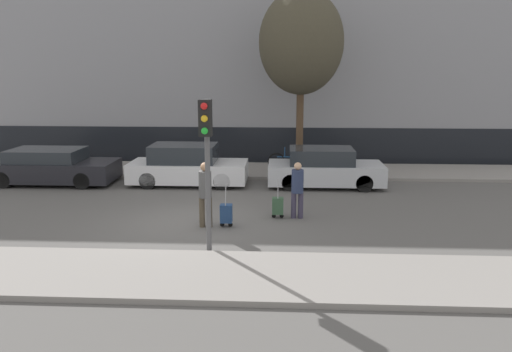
# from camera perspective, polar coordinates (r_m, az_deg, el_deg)

# --- Properties ---
(ground_plane) EXTENTS (80.00, 80.00, 0.00)m
(ground_plane) POSITION_cam_1_polar(r_m,az_deg,el_deg) (14.08, -7.16, -5.25)
(ground_plane) COLOR #565451
(sidewalk_near) EXTENTS (28.00, 2.50, 0.12)m
(sidewalk_near) POSITION_cam_1_polar(r_m,az_deg,el_deg) (10.62, -10.75, -10.97)
(sidewalk_near) COLOR gray
(sidewalk_near) RESTS_ON ground_plane
(sidewalk_far) EXTENTS (28.00, 3.00, 0.12)m
(sidewalk_far) POSITION_cam_1_polar(r_m,az_deg,el_deg) (20.78, -3.80, 0.67)
(sidewalk_far) COLOR gray
(sidewalk_far) RESTS_ON ground_plane
(building_facade) EXTENTS (28.00, 3.19, 9.96)m
(building_facade) POSITION_cam_1_polar(r_m,az_deg,el_deg) (24.12, -2.89, 13.99)
(building_facade) COLOR gray
(building_facade) RESTS_ON ground_plane
(parked_car_0) EXTENTS (4.67, 1.90, 1.30)m
(parked_car_0) POSITION_cam_1_polar(r_m,az_deg,el_deg) (20.01, -22.36, 0.96)
(parked_car_0) COLOR black
(parked_car_0) RESTS_ON ground_plane
(parked_car_1) EXTENTS (4.28, 1.82, 1.48)m
(parked_car_1) POSITION_cam_1_polar(r_m,az_deg,el_deg) (18.52, -7.87, 1.13)
(parked_car_1) COLOR silver
(parked_car_1) RESTS_ON ground_plane
(parked_car_2) EXTENTS (4.13, 1.79, 1.40)m
(parked_car_2) POSITION_cam_1_polar(r_m,az_deg,el_deg) (18.22, 7.81, 0.86)
(parked_car_2) COLOR #B7BABF
(parked_car_2) RESTS_ON ground_plane
(pedestrian_left) EXTENTS (0.35, 0.34, 1.77)m
(pedestrian_left) POSITION_cam_1_polar(r_m,az_deg,el_deg) (13.37, -5.82, -1.66)
(pedestrian_left) COLOR #4C4233
(pedestrian_left) RESTS_ON ground_plane
(trolley_left) EXTENTS (0.34, 0.29, 1.16)m
(trolley_left) POSITION_cam_1_polar(r_m,az_deg,el_deg) (13.52, -3.43, -4.30)
(trolley_left) COLOR navy
(trolley_left) RESTS_ON ground_plane
(pedestrian_right) EXTENTS (0.35, 0.34, 1.62)m
(pedestrian_right) POSITION_cam_1_polar(r_m,az_deg,el_deg) (14.16, 4.76, -1.25)
(pedestrian_right) COLOR #383347
(pedestrian_right) RESTS_ON ground_plane
(trolley_right) EXTENTS (0.34, 0.29, 1.14)m
(trolley_right) POSITION_cam_1_polar(r_m,az_deg,el_deg) (14.28, 2.51, -3.43)
(trolley_right) COLOR #335138
(trolley_right) RESTS_ON ground_plane
(traffic_light) EXTENTS (0.28, 0.47, 3.55)m
(traffic_light) POSITION_cam_1_polar(r_m,az_deg,el_deg) (11.11, -5.69, 3.52)
(traffic_light) COLOR #515154
(traffic_light) RESTS_ON ground_plane
(parked_bicycle) EXTENTS (1.77, 0.06, 0.96)m
(parked_bicycle) POSITION_cam_1_polar(r_m,az_deg,el_deg) (20.37, 3.82, 1.67)
(parked_bicycle) COLOR black
(parked_bicycle) RESTS_ON sidewalk_far
(bare_tree_near_crossing) EXTENTS (3.22, 3.22, 7.02)m
(bare_tree_near_crossing) POSITION_cam_1_polar(r_m,az_deg,el_deg) (19.61, 5.19, 14.91)
(bare_tree_near_crossing) COLOR #4C3826
(bare_tree_near_crossing) RESTS_ON sidewalk_far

